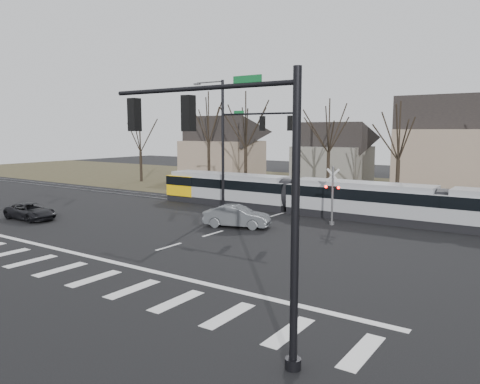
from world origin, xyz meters
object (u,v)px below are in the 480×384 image
Objects in this scene: suv at (30,211)px; rail_crossing_signal at (332,197)px; sedan at (237,216)px; tram at (360,199)px.

suv is 21.55m from rail_crossing_signal.
suv is (-13.87, -6.22, -0.13)m from sedan.
tram is at bearing -54.81° from sedan.
tram is 9.42m from sedan.
rail_crossing_signal is at bearing -61.47° from suv.
sedan reaches higher than suv.
tram is 7.64× the size of sedan.
suv is at bearing 96.32° from sedan.
rail_crossing_signal reaches higher than sedan.
sedan is at bearing -126.98° from tram.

